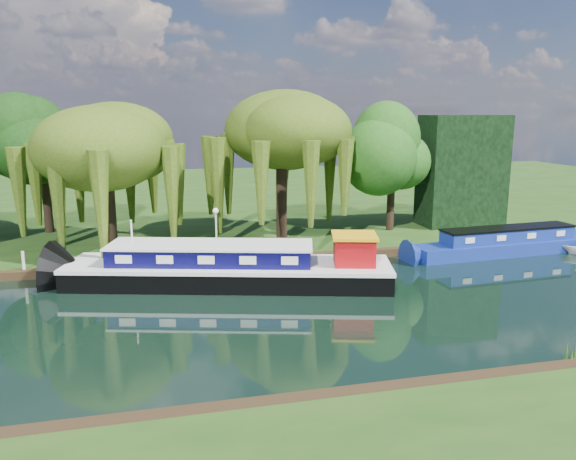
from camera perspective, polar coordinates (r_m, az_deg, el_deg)
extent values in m
plane|color=black|center=(24.71, -5.58, -8.74)|extent=(120.00, 120.00, 0.00)
cube|color=#173A0F|center=(57.63, -10.43, 3.31)|extent=(120.00, 52.00, 0.45)
cube|color=black|center=(29.04, -6.02, -4.71)|extent=(16.77, 7.87, 1.09)
cube|color=silver|center=(28.87, -6.04, -3.50)|extent=(16.87, 7.96, 0.20)
cube|color=#09083D|center=(28.86, -7.86, -2.43)|extent=(10.49, 5.23, 0.86)
cube|color=silver|center=(28.75, -7.89, -1.49)|extent=(10.72, 5.45, 0.11)
cube|color=#960A0E|center=(28.51, 6.73, -2.06)|extent=(2.46, 2.46, 1.37)
cube|color=#E8A710|center=(28.34, 6.76, -0.58)|extent=(2.74, 2.74, 0.15)
cylinder|color=silver|center=(29.64, -15.56, -1.07)|extent=(0.09, 0.09, 2.19)
cube|color=navy|center=(37.54, 21.33, -1.74)|extent=(12.65, 2.90, 0.94)
cube|color=navy|center=(37.36, 21.43, -0.46)|extent=(8.86, 2.14, 0.78)
cube|color=black|center=(37.27, 21.48, 0.21)|extent=(8.97, 2.25, 0.10)
cube|color=silver|center=(34.76, 18.01, -1.03)|extent=(0.63, 0.09, 0.33)
cube|color=silver|center=(36.06, 20.86, -0.78)|extent=(0.63, 0.09, 0.33)
cube|color=silver|center=(37.44, 23.51, -0.54)|extent=(0.63, 0.09, 0.33)
cube|color=silver|center=(38.90, 25.96, -0.32)|extent=(0.63, 0.09, 0.33)
cylinder|color=black|center=(35.67, -17.65, 2.08)|extent=(0.64, 0.64, 4.97)
ellipsoid|color=#354A0F|center=(35.27, -18.02, 7.83)|extent=(6.93, 6.93, 4.48)
cylinder|color=black|center=(36.42, -0.66, 3.08)|extent=(0.74, 0.74, 5.26)
ellipsoid|color=#354A0F|center=(36.03, -0.68, 9.06)|extent=(7.19, 7.19, 4.64)
cylinder|color=black|center=(42.12, -23.40, 4.23)|extent=(0.60, 0.60, 6.61)
ellipsoid|color=black|center=(41.89, -23.70, 7.89)|extent=(5.29, 5.29, 5.29)
cylinder|color=black|center=(40.19, 10.44, 4.15)|extent=(0.57, 0.57, 5.86)
ellipsoid|color=#1C4A12|center=(39.95, 10.57, 7.55)|extent=(4.68, 4.68, 4.68)
cube|color=black|center=(43.25, 17.28, 5.78)|extent=(6.00, 3.00, 8.00)
cylinder|color=silver|center=(34.36, -7.31, -0.16)|extent=(0.10, 0.10, 2.20)
sphere|color=white|center=(34.12, -7.37, 1.94)|extent=(0.36, 0.36, 0.36)
cylinder|color=silver|center=(32.98, -25.30, -2.82)|extent=(0.16, 0.16, 1.00)
cylinder|color=silver|center=(32.27, -14.82, -2.35)|extent=(0.16, 0.16, 1.00)
cylinder|color=silver|center=(32.84, -2.53, -1.71)|extent=(0.16, 0.16, 1.00)
cylinder|color=silver|center=(34.46, 7.31, -1.14)|extent=(0.16, 0.16, 1.00)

